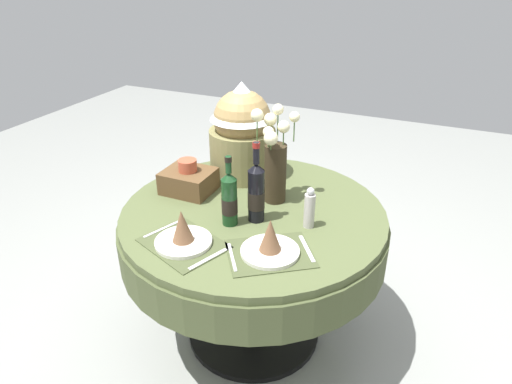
{
  "coord_description": "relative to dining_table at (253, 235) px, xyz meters",
  "views": [
    {
      "loc": [
        0.77,
        -1.71,
        1.85
      ],
      "look_at": [
        0.0,
        0.03,
        0.85
      ],
      "focal_mm": 31.99,
      "sensor_mm": 36.0,
      "label": 1
    }
  ],
  "objects": [
    {
      "name": "wine_bottle_centre",
      "position": [
        0.05,
        -0.08,
        0.29
      ],
      "size": [
        0.08,
        0.08,
        0.38
      ],
      "color": "black",
      "rests_on": "dining_table"
    },
    {
      "name": "place_setting_right",
      "position": [
        0.21,
        -0.3,
        0.19
      ],
      "size": [
        0.43,
        0.41,
        0.16
      ],
      "color": "#41492B",
      "rests_on": "dining_table"
    },
    {
      "name": "wine_bottle_left",
      "position": [
        -0.05,
        -0.15,
        0.27
      ],
      "size": [
        0.07,
        0.07,
        0.33
      ],
      "color": "#143819",
      "rests_on": "dining_table"
    },
    {
      "name": "pepper_mill",
      "position": [
        0.29,
        -0.04,
        0.23
      ],
      "size": [
        0.05,
        0.05,
        0.19
      ],
      "color": "#B7B2AD",
      "rests_on": "dining_table"
    },
    {
      "name": "flower_vase",
      "position": [
        0.05,
        0.13,
        0.36
      ],
      "size": [
        0.2,
        0.2,
        0.47
      ],
      "color": "#332819",
      "rests_on": "dining_table"
    },
    {
      "name": "dining_table",
      "position": [
        0.0,
        0.0,
        0.0
      ],
      "size": [
        1.28,
        1.28,
        0.77
      ],
      "color": "#4C5633",
      "rests_on": "ground"
    },
    {
      "name": "ground",
      "position": [
        0.0,
        0.0,
        -0.63
      ],
      "size": [
        8.0,
        8.0,
        0.0
      ],
      "primitive_type": "plane",
      "color": "gray"
    },
    {
      "name": "gift_tub_back_left",
      "position": [
        -0.22,
        0.34,
        0.41
      ],
      "size": [
        0.35,
        0.35,
        0.51
      ],
      "color": "olive",
      "rests_on": "dining_table"
    },
    {
      "name": "place_setting_left",
      "position": [
        -0.15,
        -0.38,
        0.19
      ],
      "size": [
        0.41,
        0.37,
        0.16
      ],
      "color": "#41492B",
      "rests_on": "dining_table"
    },
    {
      "name": "woven_basket_side_left",
      "position": [
        -0.38,
        0.04,
        0.21
      ],
      "size": [
        0.25,
        0.21,
        0.17
      ],
      "color": "brown",
      "rests_on": "dining_table"
    }
  ]
}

